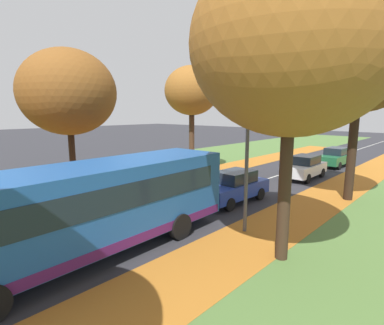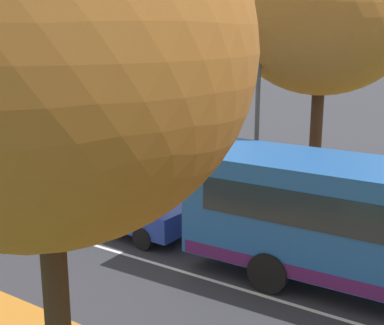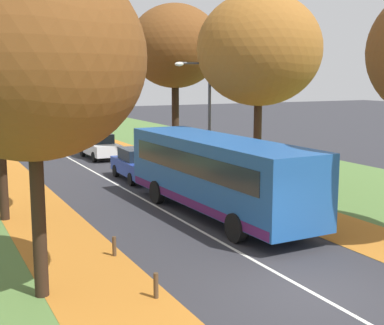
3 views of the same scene
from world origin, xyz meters
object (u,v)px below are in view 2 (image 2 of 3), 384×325
object	(u,v)px
streetlamp_right	(252,106)
tree_left_near	(40,53)
tree_right_near	(323,7)
car_blue_lead	(126,205)

from	to	relation	value
streetlamp_right	tree_left_near	bearing A→B (deg)	-167.21
tree_right_near	car_blue_lead	size ratio (longest dim) A/B	2.16
tree_left_near	streetlamp_right	bearing A→B (deg)	12.79
tree_right_near	car_blue_lead	distance (m)	8.41
tree_left_near	tree_right_near	distance (m)	12.01
streetlamp_right	car_blue_lead	bearing A→B (deg)	127.86
streetlamp_right	tree_right_near	bearing A→B (deg)	-23.78
tree_left_near	car_blue_lead	xyz separation A→B (m)	(7.24, 5.10, -4.83)
tree_right_near	streetlamp_right	distance (m)	3.84
car_blue_lead	streetlamp_right	bearing A→B (deg)	-52.14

